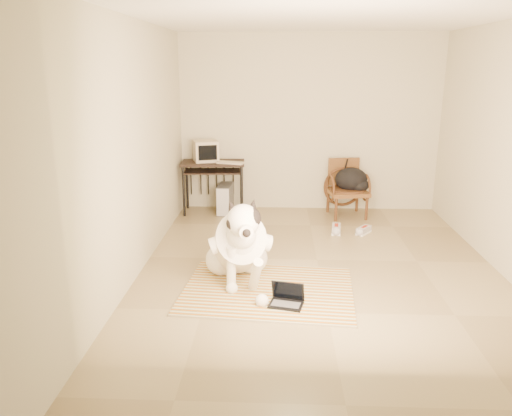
# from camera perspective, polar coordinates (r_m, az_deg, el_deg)

# --- Properties ---
(floor) EXTENTS (4.50, 4.50, 0.00)m
(floor) POSITION_cam_1_polar(r_m,az_deg,el_deg) (5.99, 6.99, -5.89)
(floor) COLOR #928059
(floor) RESTS_ON ground
(ceiling) EXTENTS (4.50, 4.50, 0.00)m
(ceiling) POSITION_cam_1_polar(r_m,az_deg,el_deg) (5.58, 7.98, 20.79)
(ceiling) COLOR white
(ceiling) RESTS_ON wall_back
(wall_back) EXTENTS (4.50, 0.00, 4.50)m
(wall_back) POSITION_cam_1_polar(r_m,az_deg,el_deg) (7.85, 6.10, 9.55)
(wall_back) COLOR beige
(wall_back) RESTS_ON floor
(wall_front) EXTENTS (4.50, 0.00, 4.50)m
(wall_front) POSITION_cam_1_polar(r_m,az_deg,el_deg) (3.44, 10.50, 1.07)
(wall_front) COLOR beige
(wall_front) RESTS_ON floor
(wall_left) EXTENTS (0.00, 4.50, 4.50)m
(wall_left) POSITION_cam_1_polar(r_m,az_deg,el_deg) (5.81, -12.76, 7.00)
(wall_left) COLOR beige
(wall_left) RESTS_ON floor
(wall_right) EXTENTS (0.00, 4.50, 4.50)m
(wall_right) POSITION_cam_1_polar(r_m,az_deg,el_deg) (6.13, 26.53, 6.17)
(wall_right) COLOR beige
(wall_right) RESTS_ON floor
(rug) EXTENTS (1.81, 1.45, 0.02)m
(rug) POSITION_cam_1_polar(r_m,az_deg,el_deg) (5.16, 1.37, -9.38)
(rug) COLOR #AE570E
(rug) RESTS_ON floor
(dog) EXTENTS (0.70, 1.36, 1.03)m
(dog) POSITION_cam_1_polar(r_m,az_deg,el_deg) (5.23, -1.93, -4.32)
(dog) COLOR white
(dog) RESTS_ON rug
(laptop) EXTENTS (0.36, 0.29, 0.22)m
(laptop) POSITION_cam_1_polar(r_m,az_deg,el_deg) (4.85, 3.54, -10.31)
(laptop) COLOR black
(laptop) RESTS_ON rug
(computer_desk) EXTENTS (0.99, 0.59, 0.80)m
(computer_desk) POSITION_cam_1_polar(r_m,az_deg,el_deg) (7.70, -4.94, 4.44)
(computer_desk) COLOR black
(computer_desk) RESTS_ON floor
(crt_monitor) EXTENTS (0.44, 0.43, 0.32)m
(crt_monitor) POSITION_cam_1_polar(r_m,az_deg,el_deg) (7.72, -5.76, 6.51)
(crt_monitor) COLOR #C1B197
(crt_monitor) RESTS_ON computer_desk
(desk_keyboard) EXTENTS (0.42, 0.25, 0.03)m
(desk_keyboard) POSITION_cam_1_polar(r_m,az_deg,el_deg) (7.53, -2.93, 5.19)
(desk_keyboard) COLOR #C1B197
(desk_keyboard) RESTS_ON computer_desk
(pc_tower) EXTENTS (0.23, 0.49, 0.45)m
(pc_tower) POSITION_cam_1_polar(r_m,az_deg,el_deg) (7.77, -3.54, 1.06)
(pc_tower) COLOR #4D4D4F
(pc_tower) RESTS_ON floor
(rattan_chair) EXTENTS (0.64, 0.63, 0.85)m
(rattan_chair) POSITION_cam_1_polar(r_m,az_deg,el_deg) (7.69, 10.32, 2.27)
(rattan_chair) COLOR brown
(rattan_chair) RESTS_ON floor
(backpack) EXTENTS (0.51, 0.40, 0.36)m
(backpack) POSITION_cam_1_polar(r_m,az_deg,el_deg) (7.63, 10.97, 3.13)
(backpack) COLOR black
(backpack) RESTS_ON rattan_chair
(sneaker_left) EXTENTS (0.15, 0.31, 0.10)m
(sneaker_left) POSITION_cam_1_polar(r_m,az_deg,el_deg) (6.96, 9.15, -2.42)
(sneaker_left) COLOR white
(sneaker_left) RESTS_ON floor
(sneaker_right) EXTENTS (0.25, 0.29, 0.10)m
(sneaker_right) POSITION_cam_1_polar(r_m,az_deg,el_deg) (6.99, 12.20, -2.53)
(sneaker_right) COLOR white
(sneaker_right) RESTS_ON floor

